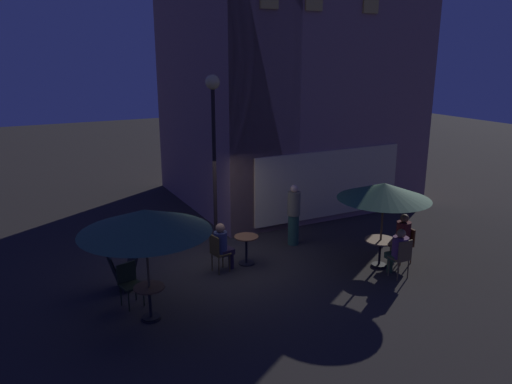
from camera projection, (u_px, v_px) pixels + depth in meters
ground_plane at (224, 263)px, 12.75m from camera, size 60.00×60.00×0.00m
cafe_building at (272, 75)px, 16.26m from camera, size 7.54×6.87×9.02m
street_lamp_near_corner at (214, 125)px, 12.62m from camera, size 0.37×0.37×4.68m
menu_sandwich_board at (123, 271)px, 11.23m from camera, size 0.67×0.59×0.89m
cafe_table_0 at (380, 246)px, 12.43m from camera, size 0.78×0.78×0.72m
cafe_table_1 at (150, 298)px, 9.95m from camera, size 0.62×0.62×0.71m
cafe_table_2 at (246, 246)px, 12.60m from camera, size 0.61×0.61×0.74m
patio_umbrella_0 at (384, 191)px, 12.05m from camera, size 2.26×2.26×2.17m
patio_umbrella_1 at (145, 221)px, 9.52m from camera, size 2.57×2.57×2.32m
cafe_chair_0 at (402, 255)px, 11.73m from camera, size 0.40×0.40×0.98m
cafe_chair_1 at (405, 241)px, 12.73m from camera, size 0.44×0.44×0.90m
cafe_chair_2 at (129, 280)px, 10.53m from camera, size 0.53×0.53×0.92m
cafe_chair_3 at (218, 250)px, 12.09m from camera, size 0.45×0.45×0.96m
patron_seated_0 at (398, 249)px, 11.82m from camera, size 0.39×0.56×1.22m
patron_seated_1 at (402, 235)px, 12.63m from camera, size 0.55×0.38×1.29m
patron_seated_2 at (222, 244)px, 12.13m from camera, size 0.53×0.38×1.24m
patron_standing_3 at (294, 215)px, 13.80m from camera, size 0.35×0.35×1.73m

